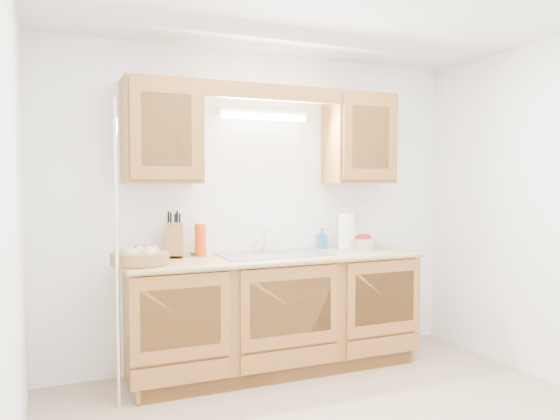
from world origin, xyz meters
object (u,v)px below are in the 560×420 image
knife_block (175,240)px  apple_bowl (363,243)px  fruit_basket (140,256)px  paper_towel (347,232)px

knife_block → apple_bowl: 1.55m
fruit_basket → knife_block: size_ratio=1.16×
apple_bowl → knife_block: bearing=174.7°
fruit_basket → apple_bowl: size_ratio=1.45×
paper_towel → apple_bowl: bearing=-22.0°
fruit_basket → knife_block: knife_block is taller
knife_block → paper_towel: 1.42m
knife_block → paper_towel: same height
knife_block → fruit_basket: bearing=-125.7°
fruit_basket → apple_bowl: same height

